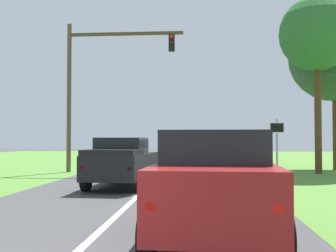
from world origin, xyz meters
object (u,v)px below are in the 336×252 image
red_suv_near (215,182)px  keep_moving_sign (277,143)px  pickup_truck_lead (123,161)px  oak_tree_right (335,56)px  extra_tree_1 (317,34)px  traffic_light (97,76)px  crossing_suv_far (218,154)px

red_suv_near → keep_moving_sign: bearing=72.8°
pickup_truck_lead → keep_moving_sign: keep_moving_sign is taller
oak_tree_right → extra_tree_1: 3.57m
traffic_light → keep_moving_sign: traffic_light is taller
keep_moving_sign → crossing_suv_far: size_ratio=0.61×
keep_moving_sign → crossing_suv_far: keep_moving_sign is taller
pickup_truck_lead → traffic_light: traffic_light is taller
pickup_truck_lead → keep_moving_sign: (6.02, 1.34, 0.71)m
pickup_truck_lead → extra_tree_1: bearing=35.8°
red_suv_near → extra_tree_1: (5.91, 14.33, 6.30)m
pickup_truck_lead → keep_moving_sign: 6.21m
keep_moving_sign → extra_tree_1: size_ratio=0.28×
oak_tree_right → extra_tree_1: oak_tree_right is taller
crossing_suv_far → extra_tree_1: 8.61m
oak_tree_right → extra_tree_1: (-1.86, -2.99, 0.59)m
red_suv_near → oak_tree_right: (7.77, 17.32, 5.71)m
pickup_truck_lead → keep_moving_sign: size_ratio=1.91×
crossing_suv_far → extra_tree_1: (5.09, -2.69, 6.41)m
extra_tree_1 → crossing_suv_far: bearing=152.2°
oak_tree_right → extra_tree_1: bearing=-121.9°
traffic_light → red_suv_near: bearing=-67.5°
keep_moving_sign → oak_tree_right: (4.96, 8.24, 5.08)m
traffic_light → oak_tree_right: 14.10m
crossing_suv_far → oak_tree_right: bearing=2.5°
extra_tree_1 → keep_moving_sign: bearing=-120.5°
red_suv_near → keep_moving_sign: size_ratio=1.71×
keep_moving_sign → extra_tree_1: (3.09, 5.24, 5.66)m
red_suv_near → traffic_light: 16.02m
oak_tree_right → pickup_truck_lead: bearing=-138.9°
pickup_truck_lead → oak_tree_right: bearing=41.1°
keep_moving_sign → crossing_suv_far: bearing=104.1°
oak_tree_right → keep_moving_sign: bearing=-121.0°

